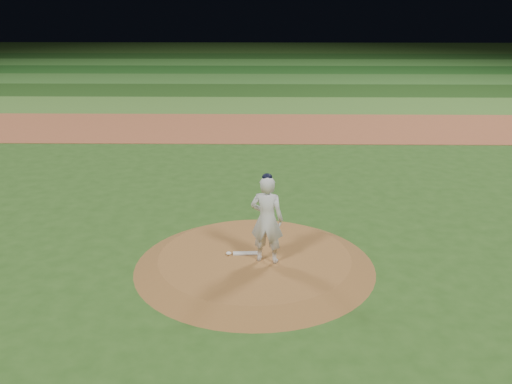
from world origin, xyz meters
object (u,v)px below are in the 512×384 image
pitchers_mound (255,261)px  rosin_bag (229,253)px  pitching_rubber (246,253)px  pitcher_on_mound (267,219)px

pitchers_mound → rosin_bag: rosin_bag is taller
pitching_rubber → pitcher_on_mound: bearing=-40.4°
pitchers_mound → pitching_rubber: 0.27m
pitchers_mound → pitching_rubber: size_ratio=8.94×
pitcher_on_mound → pitching_rubber: bearing=143.2°
pitching_rubber → rosin_bag: rosin_bag is taller
pitchers_mound → pitcher_on_mound: bearing=-40.6°
pitching_rubber → pitcher_on_mound: pitcher_on_mound is taller
pitchers_mound → rosin_bag: 0.62m
rosin_bag → pitcher_on_mound: (0.87, -0.30, 0.98)m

